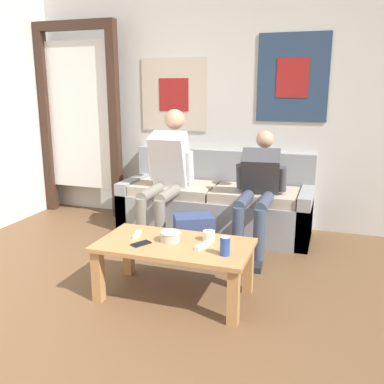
% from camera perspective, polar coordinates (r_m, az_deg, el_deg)
% --- Properties ---
extents(ground_plane, '(18.00, 18.00, 0.00)m').
position_cam_1_polar(ground_plane, '(2.66, -18.26, -20.37)').
color(ground_plane, brown).
extents(wall_back, '(10.00, 0.07, 2.55)m').
position_cam_1_polar(wall_back, '(4.68, 1.23, 11.65)').
color(wall_back, silver).
rests_on(wall_back, ground_plane).
extents(door_frame, '(1.00, 0.10, 2.15)m').
position_cam_1_polar(door_frame, '(5.08, -14.83, 10.51)').
color(door_frame, '#382319').
rests_on(door_frame, ground_plane).
extents(couch, '(1.92, 0.72, 0.81)m').
position_cam_1_polar(couch, '(4.41, 3.20, -1.66)').
color(couch, gray).
rests_on(couch, ground_plane).
extents(coffee_table, '(1.07, 0.57, 0.40)m').
position_cam_1_polar(coffee_table, '(3.03, -2.36, -8.09)').
color(coffee_table, '#B27F4C').
rests_on(coffee_table, ground_plane).
extents(person_seated_adult, '(0.47, 0.92, 1.24)m').
position_cam_1_polar(person_seated_adult, '(4.13, -3.42, 2.87)').
color(person_seated_adult, gray).
rests_on(person_seated_adult, ground_plane).
extents(person_seated_teen, '(0.47, 0.95, 1.06)m').
position_cam_1_polar(person_seated_teen, '(3.89, 8.77, 0.65)').
color(person_seated_teen, '#384256').
rests_on(person_seated_teen, ground_plane).
extents(backpack, '(0.40, 0.36, 0.39)m').
position_cam_1_polar(backpack, '(3.70, 0.27, -6.23)').
color(backpack, navy).
rests_on(backpack, ground_plane).
extents(ceramic_bowl, '(0.15, 0.15, 0.07)m').
position_cam_1_polar(ceramic_bowl, '(3.03, -2.91, -5.83)').
color(ceramic_bowl, '#B7B2A8').
rests_on(ceramic_bowl, coffee_table).
extents(pillar_candle, '(0.09, 0.09, 0.08)m').
position_cam_1_polar(pillar_candle, '(3.03, 2.26, -5.86)').
color(pillar_candle, silver).
rests_on(pillar_candle, coffee_table).
extents(drink_can_blue, '(0.07, 0.07, 0.12)m').
position_cam_1_polar(drink_can_blue, '(2.78, 4.41, -7.20)').
color(drink_can_blue, '#28479E').
rests_on(drink_can_blue, coffee_table).
extents(game_controller_near_left, '(0.08, 0.15, 0.03)m').
position_cam_1_polar(game_controller_near_left, '(2.92, 1.42, -7.17)').
color(game_controller_near_left, white).
rests_on(game_controller_near_left, coffee_table).
extents(game_controller_near_right, '(0.06, 0.15, 0.03)m').
position_cam_1_polar(game_controller_near_right, '(3.16, -7.33, -5.63)').
color(game_controller_near_right, white).
rests_on(game_controller_near_right, coffee_table).
extents(cell_phone, '(0.12, 0.15, 0.01)m').
position_cam_1_polar(cell_phone, '(3.00, -6.81, -6.84)').
color(cell_phone, black).
rests_on(cell_phone, coffee_table).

